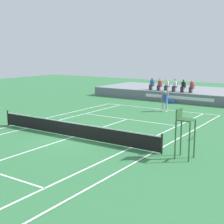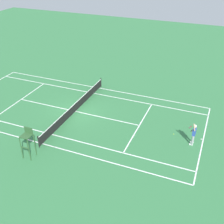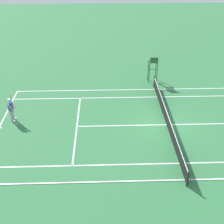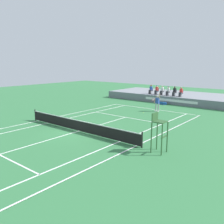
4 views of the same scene
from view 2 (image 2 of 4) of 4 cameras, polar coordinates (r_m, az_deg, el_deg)
name	(u,v)px [view 2 (image 2 of 4)]	position (r m, az deg, el deg)	size (l,w,h in m)	color
ground_plane	(76,112)	(26.95, -7.45, 0.09)	(80.00, 80.00, 0.00)	#337542
court	(76,111)	(26.95, -7.45, 0.10)	(11.08, 23.88, 0.03)	#337542
net	(75,107)	(26.69, -7.52, 1.05)	(11.98, 0.10, 1.07)	black
tennis_player	(194,134)	(22.85, 16.38, -4.34)	(0.78, 0.62, 2.08)	#9E9EA3
tennis_ball	(174,134)	(24.13, 12.52, -4.44)	(0.07, 0.07, 0.07)	#D1E533
umpire_chair	(27,139)	(21.32, -16.93, -5.40)	(0.77, 0.77, 2.44)	#2D562D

